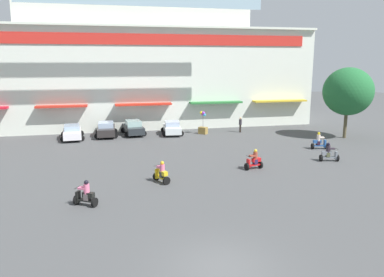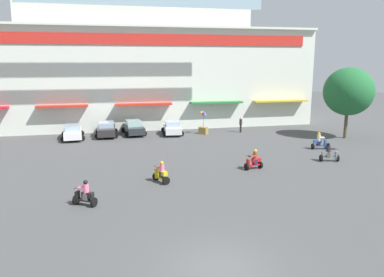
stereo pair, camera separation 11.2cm
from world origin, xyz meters
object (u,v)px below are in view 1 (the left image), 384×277
Objects in this scene: parked_car_2 at (133,128)px; scooter_rider_7 at (254,161)px; parked_car_0 at (72,132)px; balloon_vendor_cart at (203,126)px; parked_car_1 at (106,129)px; scooter_rider_3 at (162,173)px; scooter_rider_0 at (329,154)px; scooter_rider_1 at (319,142)px; plaza_tree_1 at (348,92)px; parked_car_3 at (172,128)px; pedestrian_0 at (240,124)px; scooter_rider_4 at (86,195)px.

parked_car_2 is 17.28m from scooter_rider_7.
parked_car_0 is 1.80× the size of balloon_vendor_cart.
scooter_rider_3 is at bearing -78.60° from parked_car_1.
parked_car_0 is 24.64m from scooter_rider_0.
scooter_rider_3 is (-15.30, -6.38, -0.03)m from scooter_rider_1.
plaza_tree_1 is 11.39m from scooter_rider_0.
parked_car_3 is 15.08m from scooter_rider_7.
balloon_vendor_cart is at bearing -9.85° from parked_car_2.
balloon_vendor_cart is at bearing 158.48° from plaza_tree_1.
balloon_vendor_cart is at bearing 179.91° from pedestrian_0.
scooter_rider_4 is at bearing -83.77° from parked_car_0.
scooter_rider_1 is 12.62m from balloon_vendor_cart.
scooter_rider_0 is 19.20m from scooter_rider_4.
pedestrian_0 reaches higher than scooter_rider_7.
parked_car_1 is at bearing 86.28° from scooter_rider_4.
pedestrian_0 is (4.14, 14.23, 0.35)m from scooter_rider_7.
parked_car_2 is 1.77× the size of balloon_vendor_cart.
parked_car_2 reaches higher than parked_car_3.
plaza_tree_1 is 7.87m from scooter_rider_1.
scooter_rider_1 is at bearing -48.38° from balloon_vendor_cart.
plaza_tree_1 is at bearing -11.65° from parked_car_0.
pedestrian_0 is 0.68× the size of balloon_vendor_cart.
pedestrian_0 is at bearing 113.40° from scooter_rider_1.
parked_car_1 is 10.33m from balloon_vendor_cart.
parked_car_2 reaches higher than scooter_rider_0.
balloon_vendor_cart reaches higher than parked_car_0.
scooter_rider_7 is (-8.22, -4.80, -0.02)m from scooter_rider_1.
scooter_rider_4 is (-19.96, -9.50, -0.03)m from scooter_rider_1.
parked_car_2 is (-21.16, 6.70, -4.01)m from plaza_tree_1.
parked_car_0 is 20.02m from scooter_rider_7.
scooter_rider_7 is (7.60, -15.52, -0.15)m from parked_car_2.
parked_car_0 is 1.07× the size of parked_car_1.
pedestrian_0 reaches higher than parked_car_2.
scooter_rider_0 is at bearing -53.75° from parked_car_3.
balloon_vendor_cart reaches higher than pedestrian_0.
parked_car_3 is 16.63m from scooter_rider_3.
scooter_rider_1 is at bearing 25.46° from scooter_rider_4.
parked_car_0 is 10.32m from parked_car_3.
scooter_rider_0 is 15.08m from balloon_vendor_cart.
parked_car_1 is 2.49× the size of pedestrian_0.
scooter_rider_7 is at bearing -173.24° from scooter_rider_0.
scooter_rider_0 is at bearing -39.98° from parked_car_1.
balloon_vendor_cart is (-13.73, 5.41, -3.91)m from plaza_tree_1.
scooter_rider_1 reaches higher than scooter_rider_0.
parked_car_3 is 21.04m from scooter_rider_4.
plaza_tree_1 is at bearing 26.73° from scooter_rider_3.
scooter_rider_1 is at bearing -23.68° from parked_car_0.
balloon_vendor_cart is (3.35, -0.43, 0.13)m from parked_car_3.
parked_car_1 is 2.85× the size of scooter_rider_4.
pedestrian_0 is (14.59, -0.91, 0.20)m from parked_car_1.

